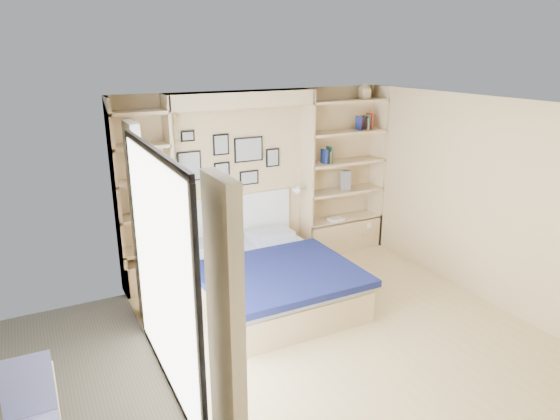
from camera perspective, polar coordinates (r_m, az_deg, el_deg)
ground at (r=5.78m, az=7.36°, el=-13.69°), size 4.50×4.50×0.00m
room_shell at (r=6.36m, az=-2.89°, el=0.16°), size 4.50×4.50×4.50m
bed at (r=6.30m, az=-1.58°, el=-7.79°), size 1.81×2.25×1.07m
photo_gallery at (r=6.83m, az=-5.93°, el=5.89°), size 1.48×0.02×0.82m
reading_lamps at (r=6.81m, az=-3.91°, el=1.54°), size 1.92×0.12×0.15m
shelf_decor at (r=7.38m, az=5.89°, el=7.51°), size 3.53×0.23×2.03m
deck_chair at (r=4.63m, az=-26.72°, el=-19.74°), size 0.43×0.70×0.69m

